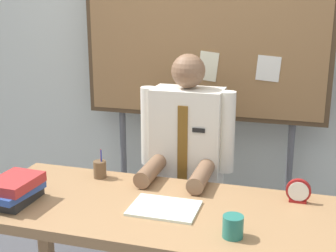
{
  "coord_description": "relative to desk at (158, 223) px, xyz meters",
  "views": [
    {
      "loc": [
        0.61,
        -1.88,
        1.68
      ],
      "look_at": [
        0.0,
        0.17,
        1.08
      ],
      "focal_mm": 48.8,
      "sensor_mm": 36.0,
      "label": 1
    }
  ],
  "objects": [
    {
      "name": "desk_clock",
      "position": [
        0.63,
        0.24,
        0.14
      ],
      "size": [
        0.12,
        0.04,
        0.12
      ],
      "color": "maroon",
      "rests_on": "desk"
    },
    {
      "name": "desk",
      "position": [
        0.0,
        0.0,
        0.0
      ],
      "size": [
        1.76,
        0.72,
        0.73
      ],
      "color": "#9E754C",
      "rests_on": "ground_plane"
    },
    {
      "name": "pen_holder",
      "position": [
        -0.41,
        0.26,
        0.14
      ],
      "size": [
        0.07,
        0.07,
        0.16
      ],
      "color": "brown",
      "rests_on": "desk"
    },
    {
      "name": "person",
      "position": [
        0.0,
        0.56,
        0.0
      ],
      "size": [
        0.55,
        0.56,
        1.38
      ],
      "color": "#2D2D33",
      "rests_on": "ground_plane"
    },
    {
      "name": "coffee_mug",
      "position": [
        0.38,
        -0.18,
        0.13
      ],
      "size": [
        0.09,
        0.09,
        0.09
      ],
      "primitive_type": "cylinder",
      "color": "#267266",
      "rests_on": "desk"
    },
    {
      "name": "book_stack",
      "position": [
        -0.67,
        -0.15,
        0.15
      ],
      "size": [
        0.23,
        0.28,
        0.13
      ],
      "color": "#262626",
      "rests_on": "desk"
    },
    {
      "name": "back_wall",
      "position": [
        0.0,
        1.16,
        0.71
      ],
      "size": [
        6.4,
        0.08,
        2.7
      ],
      "primitive_type": "cube",
      "color": "silver",
      "rests_on": "ground_plane"
    },
    {
      "name": "open_notebook",
      "position": [
        0.04,
        -0.02,
        0.09
      ],
      "size": [
        0.32,
        0.24,
        0.01
      ],
      "primitive_type": "cube",
      "rotation": [
        0.0,
        0.0,
        0.0
      ],
      "color": "silver",
      "rests_on": "desk"
    },
    {
      "name": "bulletin_board",
      "position": [
        0.0,
        0.95,
        0.88
      ],
      "size": [
        1.57,
        0.09,
        2.16
      ],
      "color": "#4C3823",
      "rests_on": "ground_plane"
    }
  ]
}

